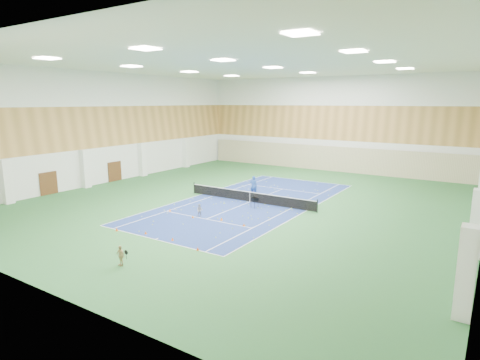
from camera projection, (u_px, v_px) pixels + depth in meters
name	position (u px, v px, depth m)	size (l,w,h in m)	color
ground	(250.00, 202.00, 35.96)	(40.00, 40.00, 0.00)	#296130
room_shell	(250.00, 135.00, 34.81)	(36.00, 40.00, 12.00)	white
wood_cladding	(250.00, 112.00, 34.42)	(36.00, 40.00, 8.00)	#BC8946
ceiling_light_grid	(251.00, 64.00, 33.67)	(21.40, 25.40, 0.06)	white
court_surface	(250.00, 202.00, 35.96)	(10.97, 23.77, 0.01)	navy
tennis_balls_scatter	(250.00, 201.00, 35.95)	(10.57, 22.77, 0.07)	#C3E927
tennis_net	(250.00, 196.00, 35.85)	(12.80, 0.10, 1.10)	black
back_curtain	(329.00, 159.00, 51.94)	(35.40, 0.16, 3.20)	#C6B793
door_left_a	(49.00, 183.00, 38.68)	(0.08, 1.80, 2.20)	#593319
door_left_b	(115.00, 171.00, 45.28)	(0.08, 1.80, 2.20)	#593319
coach	(254.00, 186.00, 38.20)	(0.70, 0.46, 1.92)	#224C9C
child_court	(200.00, 210.00, 31.29)	(0.49, 0.38, 1.01)	#9897A0
child_apron	(121.00, 256.00, 21.91)	(0.68, 0.28, 1.15)	tan
ball_cart	(255.00, 203.00, 33.92)	(0.51, 0.51, 0.88)	black
cone_svc_a	(170.00, 210.00, 32.82)	(0.20, 0.20, 0.22)	#FC5B0D
cone_svc_b	(193.00, 217.00, 30.99)	(0.20, 0.20, 0.22)	orange
cone_svc_c	(221.00, 219.00, 30.33)	(0.22, 0.22, 0.25)	orange
cone_svc_d	(244.00, 225.00, 28.94)	(0.19, 0.19, 0.20)	orange
cone_base_a	(117.00, 229.00, 27.88)	(0.21, 0.21, 0.23)	#E24F0B
cone_base_b	(146.00, 233.00, 27.23)	(0.19, 0.19, 0.20)	orange
cone_base_c	(172.00, 239.00, 25.94)	(0.18, 0.18, 0.20)	#FF5B0D
cone_base_d	(198.00, 249.00, 24.25)	(0.18, 0.18, 0.20)	#D9470B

